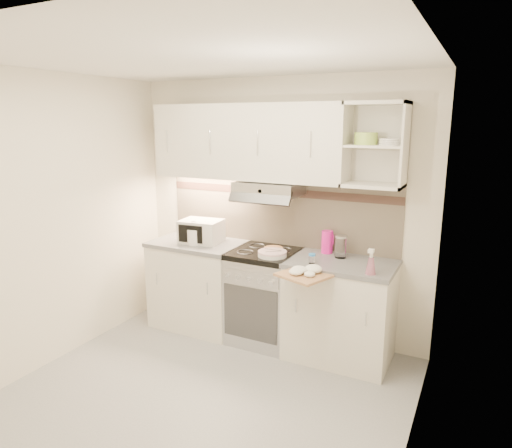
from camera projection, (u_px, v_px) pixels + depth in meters
name	position (u px, v px, depth m)	size (l,w,h in m)	color
ground	(202.00, 398.00, 3.53)	(3.00, 3.00, 0.00)	#97979A
room_shell	(223.00, 183.00, 3.49)	(3.04, 2.84, 2.52)	silver
base_cabinet_left	(199.00, 285.00, 4.72)	(0.90, 0.60, 0.86)	silver
worktop_left	(198.00, 243.00, 4.62)	(0.92, 0.62, 0.04)	slate
base_cabinet_right	(340.00, 312.00, 4.06)	(0.90, 0.60, 0.86)	silver
worktop_right	(342.00, 264.00, 3.96)	(0.92, 0.62, 0.04)	slate
electric_range	(264.00, 296.00, 4.38)	(0.60, 0.60, 0.90)	#B7B7BC
microwave	(201.00, 231.00, 4.58)	(0.43, 0.34, 0.23)	silver
watering_can	(195.00, 236.00, 4.49)	(0.28, 0.14, 0.24)	silver
plate_stack	(272.00, 254.00, 4.11)	(0.26, 0.26, 0.06)	silver
bread_loaf	(273.00, 250.00, 4.24)	(0.18, 0.18, 0.04)	#B48949
pink_pitcher	(327.00, 242.00, 4.20)	(0.11, 0.10, 0.21)	#EA199B
glass_jar	(341.00, 247.00, 4.05)	(0.11, 0.11, 0.20)	white
spice_jar	(312.00, 258.00, 3.90)	(0.06, 0.06, 0.09)	silver
spray_bottle	(371.00, 264.00, 3.62)	(0.08, 0.08, 0.22)	pink
cutting_board	(304.00, 275.00, 3.69)	(0.37, 0.33, 0.02)	tan
dish_towel	(305.00, 270.00, 3.69)	(0.25, 0.21, 0.07)	silver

